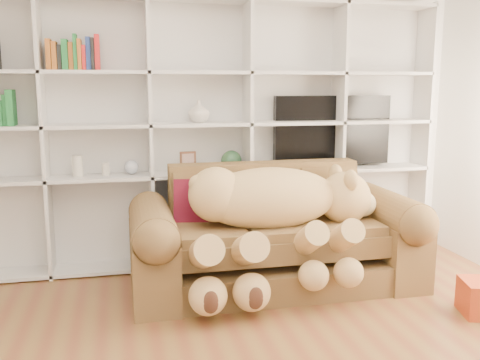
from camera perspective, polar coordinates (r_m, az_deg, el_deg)
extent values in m
cube|color=white|center=(5.00, -4.67, 6.70)|extent=(5.00, 0.02, 2.70)
cube|color=silver|center=(4.97, -4.59, 4.95)|extent=(4.40, 0.03, 2.40)
cube|color=silver|center=(4.80, -20.12, 4.18)|extent=(0.03, 0.35, 2.40)
cube|color=silver|center=(4.77, -9.56, 4.62)|extent=(0.03, 0.35, 2.40)
cube|color=silver|center=(4.90, 0.80, 4.90)|extent=(0.03, 0.35, 2.40)
cube|color=silver|center=(5.18, 10.34, 5.02)|extent=(0.03, 0.35, 2.40)
cube|color=silver|center=(5.58, 18.71, 5.01)|extent=(0.03, 0.35, 2.40)
cube|color=silver|center=(5.06, -4.13, -8.52)|extent=(4.40, 0.35, 0.03)
cube|color=silver|center=(4.86, -4.25, 0.67)|extent=(4.40, 0.35, 0.03)
cube|color=silver|center=(4.81, -4.33, 5.97)|extent=(4.40, 0.35, 0.03)
cube|color=silver|center=(4.80, -4.40, 11.34)|extent=(4.40, 0.35, 0.03)
cube|color=brown|center=(4.49, 3.82, -9.80)|extent=(2.23, 0.90, 0.23)
cube|color=brown|center=(4.37, 3.95, -5.57)|extent=(1.65, 0.74, 0.32)
cube|color=brown|center=(4.71, 2.52, -1.61)|extent=(1.65, 0.21, 0.58)
cube|color=brown|center=(4.27, -9.22, -8.50)|extent=(0.34, 1.01, 0.58)
cube|color=brown|center=(4.81, 15.38, -6.61)|extent=(0.34, 1.01, 0.58)
cylinder|color=brown|center=(4.19, -9.34, -4.72)|extent=(0.34, 0.95, 0.34)
cylinder|color=brown|center=(4.74, 15.55, -3.23)|extent=(0.34, 0.95, 0.34)
ellipsoid|color=tan|center=(4.25, 3.12, -1.94)|extent=(1.13, 0.55, 0.49)
sphere|color=tan|center=(4.14, -2.59, -1.56)|extent=(0.43, 0.43, 0.43)
sphere|color=tan|center=(4.47, 11.09, -1.89)|extent=(0.43, 0.43, 0.43)
sphere|color=beige|center=(4.55, 12.98, -2.50)|extent=(0.21, 0.21, 0.21)
sphere|color=#412417|center=(4.59, 13.91, -2.55)|extent=(0.07, 0.07, 0.07)
ellipsoid|color=tan|center=(4.29, 11.75, -0.01)|extent=(0.10, 0.17, 0.17)
ellipsoid|color=tan|center=(4.57, 10.18, 0.64)|extent=(0.10, 0.17, 0.17)
sphere|color=tan|center=(4.10, -4.48, -0.44)|extent=(0.15, 0.15, 0.15)
cylinder|color=tan|center=(4.04, 7.15, -6.47)|extent=(0.19, 0.52, 0.38)
cylinder|color=tan|center=(4.14, 10.72, -6.17)|extent=(0.19, 0.52, 0.38)
cylinder|color=tan|center=(3.87, -3.91, -7.80)|extent=(0.21, 0.60, 0.44)
cylinder|color=tan|center=(3.93, 0.64, -7.51)|extent=(0.21, 0.60, 0.44)
sphere|color=tan|center=(3.97, 7.91, -10.11)|extent=(0.22, 0.22, 0.22)
sphere|color=tan|center=(4.07, 11.56, -9.70)|extent=(0.22, 0.22, 0.22)
sphere|color=tan|center=(3.80, -3.46, -12.20)|extent=(0.27, 0.27, 0.27)
sphere|color=tan|center=(3.86, 1.22, -11.83)|extent=(0.27, 0.27, 0.27)
cube|color=maroon|center=(4.40, -4.52, -2.45)|extent=(0.42, 0.28, 0.41)
cube|color=black|center=(5.21, 9.81, 5.25)|extent=(1.15, 0.08, 0.66)
cube|color=black|center=(5.25, 9.70, 1.65)|extent=(0.38, 0.18, 0.04)
cube|color=#56311D|center=(4.83, -5.58, 1.97)|extent=(0.15, 0.04, 0.18)
sphere|color=#295131|center=(4.90, -0.93, 2.07)|extent=(0.19, 0.19, 0.19)
cylinder|color=beige|center=(4.81, -16.94, 1.43)|extent=(0.11, 0.11, 0.18)
cylinder|color=beige|center=(4.80, -14.14, 1.12)|extent=(0.08, 0.08, 0.11)
sphere|color=silver|center=(4.80, -11.51, 1.36)|extent=(0.12, 0.12, 0.12)
imported|color=beige|center=(4.80, -4.42, 7.31)|extent=(0.21, 0.21, 0.20)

